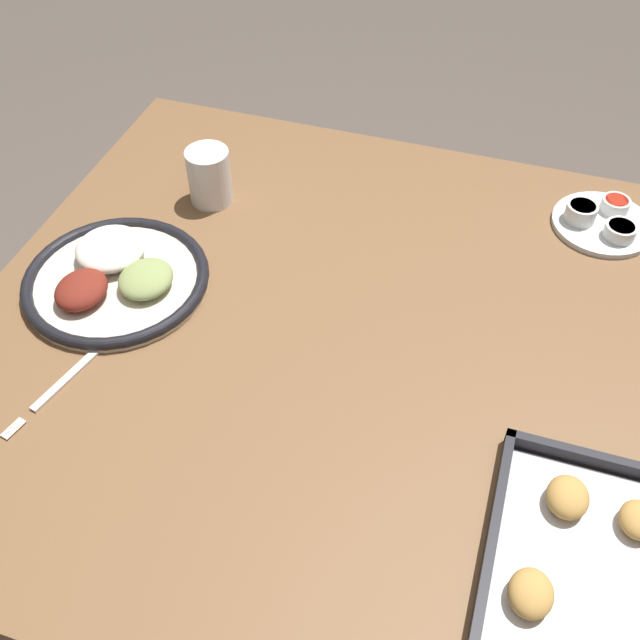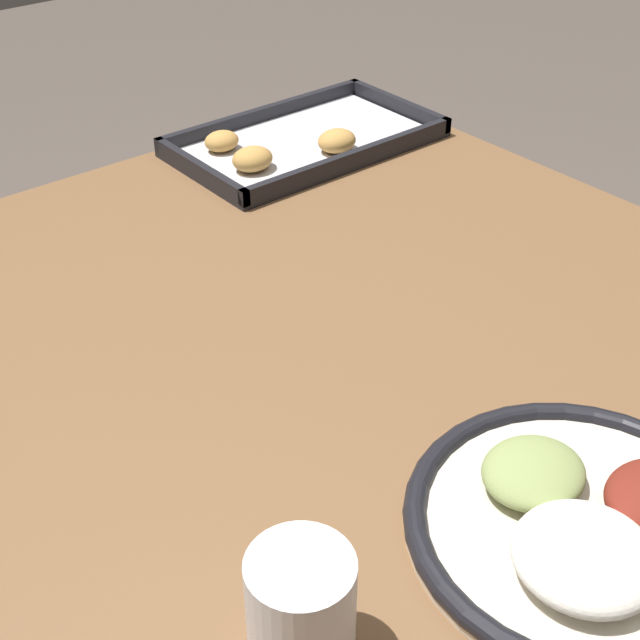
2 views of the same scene
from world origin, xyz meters
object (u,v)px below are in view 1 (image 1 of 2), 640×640
baking_tray (579,589)px  drinking_cup (209,176)px  dinner_plate (114,278)px  fork (67,378)px  saucer_plate (603,220)px

baking_tray → drinking_cup: bearing=-128.2°
dinner_plate → fork: 0.20m
dinner_plate → drinking_cup: 0.26m
dinner_plate → drinking_cup: size_ratio=2.94×
dinner_plate → saucer_plate: (-0.39, 0.73, -0.00)m
fork → drinking_cup: bearing=-170.4°
saucer_plate → drinking_cup: 0.69m
baking_tray → dinner_plate: bearing=-111.3°
saucer_plate → drinking_cup: bearing=-78.5°
drinking_cup → baking_tray: bearing=51.8°
fork → baking_tray: 0.73m
fork → baking_tray: (0.10, 0.72, 0.01)m
dinner_plate → fork: bearing=8.2°
dinner_plate → drinking_cup: (-0.25, 0.06, 0.04)m
fork → drinking_cup: size_ratio=2.09×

